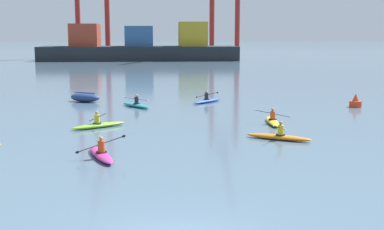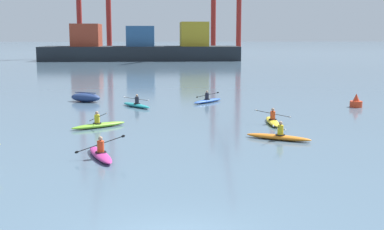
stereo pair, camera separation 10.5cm
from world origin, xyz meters
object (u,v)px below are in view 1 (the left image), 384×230
object	(u,v)px
capsized_dinghy	(85,97)
kayak_yellow	(272,121)
kayak_teal	(136,105)
kayak_orange	(279,136)
channel_buoy	(356,102)
kayak_magenta	(101,154)
container_barge	(140,48)
kayak_blue	(207,100)
kayak_lime	(99,125)

from	to	relation	value
capsized_dinghy	kayak_yellow	xyz separation A→B (m)	(12.57, -10.93, -0.18)
kayak_teal	kayak_orange	size ratio (longest dim) A/B	0.97
channel_buoy	kayak_magenta	xyz separation A→B (m)	(-17.06, -14.50, -0.19)
container_barge	kayak_blue	bearing A→B (deg)	-84.00
kayak_lime	container_barge	bearing A→B (deg)	89.97
channel_buoy	container_barge	bearing A→B (deg)	103.91
container_barge	kayak_magenta	bearing A→B (deg)	-89.44
capsized_dinghy	kayak_yellow	distance (m)	16.65
channel_buoy	kayak_yellow	xyz separation A→B (m)	(-7.72, -6.55, -0.19)
channel_buoy	kayak_orange	distance (m)	14.09
kayak_magenta	kayak_lime	size ratio (longest dim) A/B	1.09
kayak_yellow	kayak_orange	xyz separation A→B (m)	(-0.75, -4.71, 0.00)
container_barge	kayak_blue	distance (m)	69.48
channel_buoy	kayak_yellow	size ratio (longest dim) A/B	0.29
kayak_blue	kayak_orange	xyz separation A→B (m)	(2.18, -14.54, 0.00)
kayak_teal	kayak_magenta	bearing A→B (deg)	-93.38
kayak_yellow	kayak_orange	size ratio (longest dim) A/B	1.07
kayak_lime	kayak_blue	bearing A→B (deg)	55.10
capsized_dinghy	kayak_magenta	size ratio (longest dim) A/B	0.83
kayak_yellow	kayak_orange	world-z (taller)	kayak_orange
kayak_teal	kayak_yellow	size ratio (longest dim) A/B	0.91
kayak_lime	kayak_magenta	bearing A→B (deg)	-82.98
container_barge	kayak_blue	world-z (taller)	container_barge
kayak_lime	kayak_yellow	bearing A→B (deg)	3.62
container_barge	kayak_magenta	distance (m)	86.88
container_barge	kayak_orange	world-z (taller)	container_barge
kayak_orange	container_barge	bearing A→B (deg)	96.45
kayak_teal	kayak_magenta	size ratio (longest dim) A/B	0.92
capsized_dinghy	kayak_magenta	xyz separation A→B (m)	(3.22, -18.88, -0.18)
container_barge	kayak_orange	bearing A→B (deg)	-83.55
capsized_dinghy	kayak_teal	bearing A→B (deg)	-38.26
capsized_dinghy	kayak_teal	size ratio (longest dim) A/B	0.90
capsized_dinghy	channel_buoy	xyz separation A→B (m)	(20.29, -4.38, 0.01)
kayak_yellow	container_barge	bearing A→B (deg)	97.36
container_barge	kayak_teal	xyz separation A→B (m)	(1.77, -71.23, -2.49)
kayak_blue	kayak_yellow	bearing A→B (deg)	-73.39
channel_buoy	kayak_blue	world-z (taller)	channel_buoy
capsized_dinghy	kayak_yellow	world-z (taller)	kayak_yellow
kayak_magenta	kayak_lime	world-z (taller)	kayak_lime
channel_buoy	kayak_teal	size ratio (longest dim) A/B	0.32
channel_buoy	kayak_blue	xyz separation A→B (m)	(-10.65, 3.28, -0.19)
capsized_dinghy	kayak_lime	world-z (taller)	kayak_lime
capsized_dinghy	kayak_lime	size ratio (longest dim) A/B	0.90
channel_buoy	kayak_blue	distance (m)	11.15
kayak_teal	kayak_yellow	bearing A→B (deg)	-42.29
capsized_dinghy	kayak_teal	world-z (taller)	kayak_teal
container_barge	kayak_yellow	xyz separation A→B (m)	(10.20, -78.89, -2.49)
kayak_magenta	kayak_blue	bearing A→B (deg)	70.18
kayak_blue	kayak_magenta	xyz separation A→B (m)	(-6.41, -17.79, -0.00)
container_barge	kayak_yellow	size ratio (longest dim) A/B	11.91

